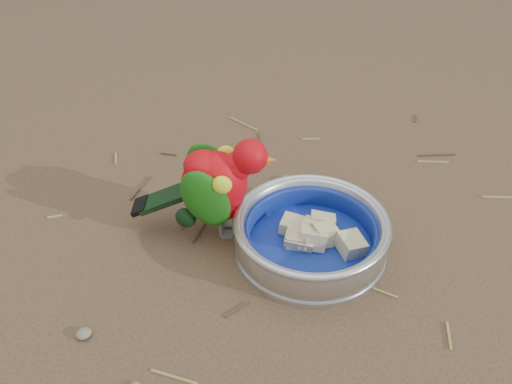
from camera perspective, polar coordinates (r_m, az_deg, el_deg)
ground at (r=0.80m, az=6.66°, el=-9.41°), size 60.00×60.00×0.00m
food_bowl at (r=0.84m, az=5.41°, el=-5.56°), size 0.22×0.22×0.02m
bowl_wall at (r=0.82m, az=5.53°, el=-4.04°), size 0.22×0.22×0.04m
fruit_wedges at (r=0.82m, az=5.50°, el=-4.40°), size 0.13×0.13×0.03m
lory_parrot at (r=0.83m, az=-3.89°, el=0.19°), size 0.21×0.19×0.16m
ground_debris at (r=0.79m, az=4.90°, el=-9.29°), size 0.90×0.80×0.01m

